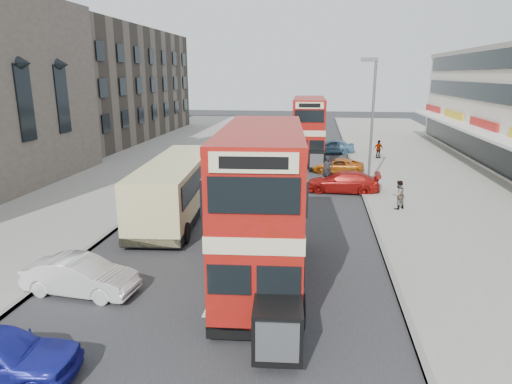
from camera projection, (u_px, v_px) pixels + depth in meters
The scene contains 18 objects.
ground at pixel (195, 336), 12.63m from camera, with size 160.00×160.00×0.00m, color #28282B.
road_surface at pixel (270, 178), 31.79m from camera, with size 12.00×90.00×0.01m, color #28282B.
pavement_right at pixel (447, 182), 30.21m from camera, with size 12.00×90.00×0.15m, color gray.
pavement_left at pixel (110, 172), 33.34m from camera, with size 12.00×90.00×0.15m, color gray.
kerb_left at pixel (186, 175), 32.57m from camera, with size 0.20×90.00×0.16m, color gray.
kerb_right at pixel (357, 180), 30.98m from camera, with size 0.20×90.00×0.16m, color gray.
brick_terrace at pixel (93, 85), 50.38m from camera, with size 14.00×28.00×12.00m, color #66594C.
street_lamp at pixel (371, 113), 27.80m from camera, with size 1.00×0.20×8.12m.
bus_main at pixel (262, 206), 15.38m from camera, with size 3.26×9.64×5.27m.
bus_second at pixel (309, 129), 37.67m from camera, with size 2.75×9.23×5.07m.
coach at pixel (176, 186), 23.04m from camera, with size 3.42×10.38×2.70m.
car_left_front at pixel (81, 276), 14.97m from camera, with size 1.33×3.81×1.26m, color silver.
car_right_a at pixel (343, 182), 27.88m from camera, with size 1.83×4.51×1.31m, color #A51410.
car_right_b at pixel (337, 166), 33.38m from camera, with size 1.78×3.86×1.07m, color #C76213.
car_right_c at pixel (332, 147), 41.33m from camera, with size 1.58×3.92×1.33m, color #5487A8.
pedestrian_near at pixel (398, 195), 23.85m from camera, with size 0.58×0.40×1.58m, color gray.
pedestrian_far at pixel (378, 149), 38.36m from camera, with size 0.90×0.38×1.54m, color gray.
cyclist at pixel (327, 178), 28.48m from camera, with size 0.67×1.72×2.18m.
Camera 1 is at (3.22, -10.84, 7.17)m, focal length 31.47 mm.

